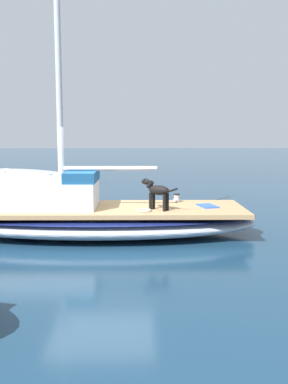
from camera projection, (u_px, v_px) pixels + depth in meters
ground_plane at (101, 235)px, 9.94m from camera, size 120.00×120.00×0.00m
sailboat_main at (101, 221)px, 9.90m from camera, size 2.52×7.24×0.66m
mast_main at (64, 43)px, 9.34m from camera, size 0.14×2.27×8.12m
cabin_house at (52, 192)px, 9.80m from camera, size 1.40×2.22×0.84m
dog_black at (157, 191)px, 9.43m from camera, size 0.61×0.81×0.70m
deck_winch at (177, 198)px, 10.57m from camera, size 0.16×0.16×0.21m
coiled_rope at (144, 210)px, 9.30m from camera, size 0.32×0.32×0.04m
deck_towel at (207, 206)px, 9.91m from camera, size 0.64×0.50×0.03m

